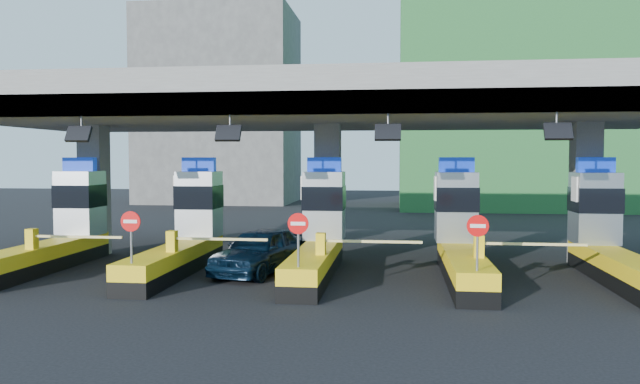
# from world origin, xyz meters

# --- Properties ---
(ground) EXTENTS (120.00, 120.00, 0.00)m
(ground) POSITION_xyz_m (0.00, 0.00, 0.00)
(ground) COLOR black
(ground) RESTS_ON ground
(toll_canopy) EXTENTS (28.00, 12.09, 7.00)m
(toll_canopy) POSITION_xyz_m (0.00, 2.87, 6.13)
(toll_canopy) COLOR slate
(toll_canopy) RESTS_ON ground
(toll_lane_far_left) EXTENTS (4.43, 8.00, 4.16)m
(toll_lane_far_left) POSITION_xyz_m (-10.00, 0.28, 1.40)
(toll_lane_far_left) COLOR black
(toll_lane_far_left) RESTS_ON ground
(toll_lane_left) EXTENTS (4.43, 8.00, 4.16)m
(toll_lane_left) POSITION_xyz_m (-5.00, 0.28, 1.40)
(toll_lane_left) COLOR black
(toll_lane_left) RESTS_ON ground
(toll_lane_center) EXTENTS (4.43, 8.00, 4.16)m
(toll_lane_center) POSITION_xyz_m (0.00, 0.28, 1.40)
(toll_lane_center) COLOR black
(toll_lane_center) RESTS_ON ground
(toll_lane_right) EXTENTS (4.43, 8.00, 4.16)m
(toll_lane_right) POSITION_xyz_m (5.00, 0.28, 1.40)
(toll_lane_right) COLOR black
(toll_lane_right) RESTS_ON ground
(toll_lane_far_right) EXTENTS (4.43, 8.00, 4.16)m
(toll_lane_far_right) POSITION_xyz_m (10.00, 0.28, 1.40)
(toll_lane_far_right) COLOR black
(toll_lane_far_right) RESTS_ON ground
(bg_building_scaffold) EXTENTS (18.00, 12.00, 28.00)m
(bg_building_scaffold) POSITION_xyz_m (12.00, 32.00, 14.00)
(bg_building_scaffold) COLOR #1E5926
(bg_building_scaffold) RESTS_ON ground
(bg_building_concrete) EXTENTS (14.00, 10.00, 18.00)m
(bg_building_concrete) POSITION_xyz_m (-14.00, 36.00, 9.00)
(bg_building_concrete) COLOR #4C4C49
(bg_building_concrete) RESTS_ON ground
(van) EXTENTS (3.20, 5.18, 1.65)m
(van) POSITION_xyz_m (-2.06, -0.39, 0.82)
(van) COLOR black
(van) RESTS_ON ground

